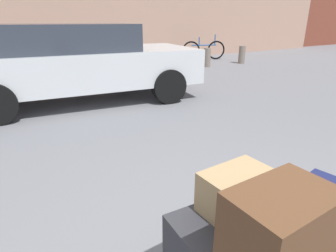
{
  "coord_description": "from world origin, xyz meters",
  "views": [
    {
      "loc": [
        -1.06,
        -0.57,
        1.48
      ],
      "look_at": [
        0.0,
        1.2,
        0.69
      ],
      "focal_mm": 29.69,
      "sensor_mm": 36.0,
      "label": 1
    }
  ],
  "objects_px": {
    "bollard_kerb_near": "(129,64)",
    "bollard_corner": "(242,55)",
    "duffel_bag_charcoal_center": "(235,236)",
    "parked_car": "(78,61)",
    "suitcase_navy_rear_left": "(333,223)",
    "bicycle_leaning": "(204,50)",
    "duffel_bag_tan_topmost_pile": "(239,193)",
    "bollard_kerb_far": "(207,58)",
    "bollard_kerb_mid": "(171,61)"
  },
  "relations": [
    {
      "from": "bollard_kerb_near",
      "to": "bollard_kerb_mid",
      "type": "bearing_deg",
      "value": 0.0
    },
    {
      "from": "bollard_kerb_far",
      "to": "bollard_kerb_near",
      "type": "bearing_deg",
      "value": 180.0
    },
    {
      "from": "bollard_kerb_far",
      "to": "bollard_corner",
      "type": "height_order",
      "value": "same"
    },
    {
      "from": "bollard_kerb_mid",
      "to": "bollard_kerb_far",
      "type": "xyz_separation_m",
      "value": [
        1.42,
        0.0,
        0.0
      ]
    },
    {
      "from": "suitcase_navy_rear_left",
      "to": "bicycle_leaning",
      "type": "xyz_separation_m",
      "value": [
        5.68,
        8.45,
        -0.11
      ]
    },
    {
      "from": "duffel_bag_charcoal_center",
      "to": "bicycle_leaning",
      "type": "relative_size",
      "value": 0.39
    },
    {
      "from": "duffel_bag_tan_topmost_pile",
      "to": "bicycle_leaning",
      "type": "xyz_separation_m",
      "value": [
        6.19,
        8.26,
        -0.36
      ]
    },
    {
      "from": "parked_car",
      "to": "bollard_kerb_mid",
      "type": "relative_size",
      "value": 7.25
    },
    {
      "from": "bollard_kerb_near",
      "to": "bollard_corner",
      "type": "relative_size",
      "value": 1.0
    },
    {
      "from": "bollard_kerb_near",
      "to": "bollard_corner",
      "type": "bearing_deg",
      "value": 0.0
    },
    {
      "from": "duffel_bag_charcoal_center",
      "to": "duffel_bag_tan_topmost_pile",
      "type": "xyz_separation_m",
      "value": [
        0.0,
        0.0,
        0.25
      ]
    },
    {
      "from": "duffel_bag_tan_topmost_pile",
      "to": "bollard_kerb_far",
      "type": "distance_m",
      "value": 8.49
    },
    {
      "from": "suitcase_navy_rear_left",
      "to": "bollard_kerb_far",
      "type": "distance_m",
      "value": 8.33
    },
    {
      "from": "parked_car",
      "to": "bollard_kerb_far",
      "type": "relative_size",
      "value": 7.25
    },
    {
      "from": "parked_car",
      "to": "bollard_kerb_near",
      "type": "distance_m",
      "value": 2.85
    },
    {
      "from": "bollard_kerb_near",
      "to": "bollard_kerb_far",
      "type": "distance_m",
      "value": 2.84
    },
    {
      "from": "parked_car",
      "to": "bicycle_leaning",
      "type": "relative_size",
      "value": 2.66
    },
    {
      "from": "bollard_kerb_far",
      "to": "parked_car",
      "type": "bearing_deg",
      "value": -156.22
    },
    {
      "from": "parked_car",
      "to": "bollard_kerb_far",
      "type": "bearing_deg",
      "value": 23.78
    },
    {
      "from": "duffel_bag_charcoal_center",
      "to": "bollard_kerb_far",
      "type": "relative_size",
      "value": 1.05
    },
    {
      "from": "duffel_bag_tan_topmost_pile",
      "to": "parked_car",
      "type": "relative_size",
      "value": 0.07
    },
    {
      "from": "bollard_corner",
      "to": "parked_car",
      "type": "bearing_deg",
      "value": -161.75
    },
    {
      "from": "bicycle_leaning",
      "to": "bollard_kerb_far",
      "type": "bearing_deg",
      "value": -124.05
    },
    {
      "from": "bicycle_leaning",
      "to": "bollard_corner",
      "type": "xyz_separation_m",
      "value": [
        0.56,
        -1.53,
        -0.06
      ]
    },
    {
      "from": "bollard_kerb_near",
      "to": "bollard_kerb_mid",
      "type": "relative_size",
      "value": 1.0
    },
    {
      "from": "duffel_bag_charcoal_center",
      "to": "parked_car",
      "type": "distance_m",
      "value": 4.67
    },
    {
      "from": "duffel_bag_tan_topmost_pile",
      "to": "suitcase_navy_rear_left",
      "type": "bearing_deg",
      "value": -23.19
    },
    {
      "from": "duffel_bag_charcoal_center",
      "to": "duffel_bag_tan_topmost_pile",
      "type": "distance_m",
      "value": 0.25
    },
    {
      "from": "duffel_bag_charcoal_center",
      "to": "suitcase_navy_rear_left",
      "type": "relative_size",
      "value": 1.29
    },
    {
      "from": "bollard_kerb_far",
      "to": "bollard_corner",
      "type": "relative_size",
      "value": 1.0
    },
    {
      "from": "duffel_bag_charcoal_center",
      "to": "bollard_kerb_mid",
      "type": "distance_m",
      "value": 7.7
    },
    {
      "from": "bollard_kerb_mid",
      "to": "bollard_corner",
      "type": "relative_size",
      "value": 1.0
    },
    {
      "from": "suitcase_navy_rear_left",
      "to": "bollard_kerb_near",
      "type": "height_order",
      "value": "suitcase_navy_rear_left"
    },
    {
      "from": "duffel_bag_charcoal_center",
      "to": "bollard_kerb_mid",
      "type": "relative_size",
      "value": 1.05
    },
    {
      "from": "bicycle_leaning",
      "to": "bollard_kerb_near",
      "type": "relative_size",
      "value": 2.73
    },
    {
      "from": "suitcase_navy_rear_left",
      "to": "bollard_kerb_near",
      "type": "bearing_deg",
      "value": 66.07
    },
    {
      "from": "suitcase_navy_rear_left",
      "to": "bicycle_leaning",
      "type": "distance_m",
      "value": 10.18
    },
    {
      "from": "bicycle_leaning",
      "to": "bollard_kerb_mid",
      "type": "xyz_separation_m",
      "value": [
        -2.46,
        -1.53,
        -0.06
      ]
    },
    {
      "from": "suitcase_navy_rear_left",
      "to": "duffel_bag_charcoal_center",
      "type": "bearing_deg",
      "value": 150.4
    },
    {
      "from": "bicycle_leaning",
      "to": "bollard_kerb_far",
      "type": "relative_size",
      "value": 2.73
    },
    {
      "from": "bollard_kerb_far",
      "to": "bicycle_leaning",
      "type": "bearing_deg",
      "value": 55.95
    },
    {
      "from": "parked_car",
      "to": "bollard_kerb_mid",
      "type": "xyz_separation_m",
      "value": [
        3.31,
        2.08,
        -0.45
      ]
    },
    {
      "from": "duffel_bag_charcoal_center",
      "to": "suitcase_navy_rear_left",
      "type": "bearing_deg",
      "value": -18.16
    },
    {
      "from": "duffel_bag_tan_topmost_pile",
      "to": "bicycle_leaning",
      "type": "height_order",
      "value": "bicycle_leaning"
    },
    {
      "from": "parked_car",
      "to": "bicycle_leaning",
      "type": "bearing_deg",
      "value": 32.07
    },
    {
      "from": "parked_car",
      "to": "duffel_bag_tan_topmost_pile",
      "type": "bearing_deg",
      "value": -95.23
    },
    {
      "from": "duffel_bag_tan_topmost_pile",
      "to": "bicycle_leaning",
      "type": "relative_size",
      "value": 0.2
    },
    {
      "from": "duffel_bag_charcoal_center",
      "to": "bollard_kerb_far",
      "type": "xyz_separation_m",
      "value": [
        5.16,
        6.73,
        -0.18
      ]
    },
    {
      "from": "duffel_bag_charcoal_center",
      "to": "bollard_kerb_near",
      "type": "relative_size",
      "value": 1.05
    },
    {
      "from": "suitcase_navy_rear_left",
      "to": "parked_car",
      "type": "xyz_separation_m",
      "value": [
        -0.09,
        4.83,
        0.28
      ]
    }
  ]
}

